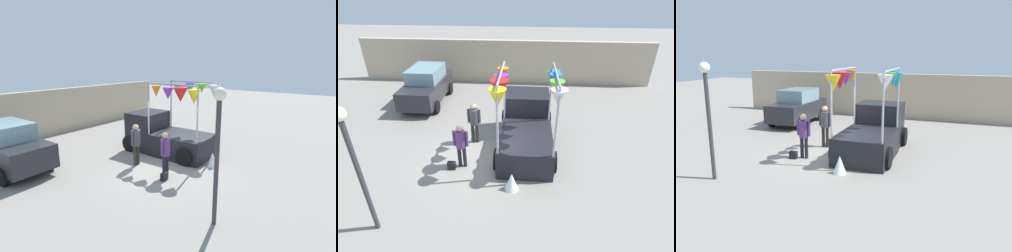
% 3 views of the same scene
% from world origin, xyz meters
% --- Properties ---
extents(ground_plane, '(60.00, 60.00, 0.00)m').
position_xyz_m(ground_plane, '(0.00, 0.00, 0.00)').
color(ground_plane, gray).
extents(vendor_truck, '(2.47, 4.15, 3.30)m').
position_xyz_m(vendor_truck, '(1.53, 1.00, 0.93)').
color(vendor_truck, black).
rests_on(vendor_truck, ground).
extents(parked_car, '(1.88, 4.00, 1.88)m').
position_xyz_m(parked_car, '(-3.72, 4.69, 0.94)').
color(parked_car, '#26262B').
rests_on(parked_car, ground).
extents(person_customer, '(0.53, 0.34, 1.67)m').
position_xyz_m(person_customer, '(-0.66, -0.64, 1.01)').
color(person_customer, black).
rests_on(person_customer, ground).
extents(person_vendor, '(0.53, 0.34, 1.73)m').
position_xyz_m(person_vendor, '(-0.50, 0.96, 1.05)').
color(person_vendor, '#2D2823').
rests_on(person_vendor, ground).
extents(handbag, '(0.28, 0.16, 0.28)m').
position_xyz_m(handbag, '(-1.01, -0.84, 0.14)').
color(handbag, black).
rests_on(handbag, ground).
extents(street_lamp, '(0.32, 0.32, 3.58)m').
position_xyz_m(street_lamp, '(-2.35, -3.44, 2.37)').
color(street_lamp, '#333338').
rests_on(street_lamp, ground).
extents(brick_boundary_wall, '(18.00, 0.36, 2.60)m').
position_xyz_m(brick_boundary_wall, '(0.00, 8.20, 1.30)').
color(brick_boundary_wall, tan).
rests_on(brick_boundary_wall, ground).
extents(folded_kite_bundle_white, '(0.62, 0.62, 0.60)m').
position_xyz_m(folded_kite_bundle_white, '(1.15, -1.68, 0.30)').
color(folded_kite_bundle_white, white).
rests_on(folded_kite_bundle_white, ground).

